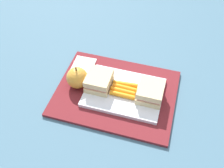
{
  "coord_description": "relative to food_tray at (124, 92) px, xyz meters",
  "views": [
    {
      "loc": [
        -0.13,
        0.51,
        0.64
      ],
      "look_at": [
        0.01,
        0.0,
        0.04
      ],
      "focal_mm": 43.0,
      "sensor_mm": 36.0,
      "label": 1
    }
  ],
  "objects": [
    {
      "name": "paper_napkin",
      "position": [
        0.16,
        -0.08,
        -0.0
      ],
      "size": [
        0.07,
        0.07,
        0.0
      ],
      "primitive_type": "cube",
      "rotation": [
        0.0,
        0.0,
        0.03
      ],
      "color": "white",
      "rests_on": "lunchbag_mat"
    },
    {
      "name": "food_tray",
      "position": [
        0.0,
        0.0,
        0.0
      ],
      "size": [
        0.23,
        0.17,
        0.01
      ],
      "primitive_type": "cube",
      "color": "white",
      "rests_on": "lunchbag_mat"
    },
    {
      "name": "sandwich_half_left",
      "position": [
        -0.08,
        0.0,
        0.03
      ],
      "size": [
        0.07,
        0.08,
        0.04
      ],
      "color": "#DBC189",
      "rests_on": "food_tray"
    },
    {
      "name": "apple",
      "position": [
        0.15,
        0.01,
        0.03
      ],
      "size": [
        0.07,
        0.07,
        0.08
      ],
      "color": "gold",
      "rests_on": "lunchbag_mat"
    },
    {
      "name": "lunchbag_mat",
      "position": [
        0.03,
        0.0,
        -0.01
      ],
      "size": [
        0.36,
        0.28,
        0.01
      ],
      "primitive_type": "cube",
      "color": "maroon",
      "rests_on": "ground_plane"
    },
    {
      "name": "carrot_sticks_bundle",
      "position": [
        0.0,
        -0.0,
        0.01
      ],
      "size": [
        0.08,
        0.06,
        0.02
      ],
      "color": "orange",
      "rests_on": "food_tray"
    },
    {
      "name": "sandwich_half_right",
      "position": [
        0.08,
        0.0,
        0.03
      ],
      "size": [
        0.07,
        0.08,
        0.04
      ],
      "color": "#DBC189",
      "rests_on": "food_tray"
    },
    {
      "name": "ground_plane",
      "position": [
        0.03,
        0.0,
        -0.02
      ],
      "size": [
        2.4,
        2.4,
        0.0
      ],
      "primitive_type": "plane",
      "color": "#42667A"
    }
  ]
}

